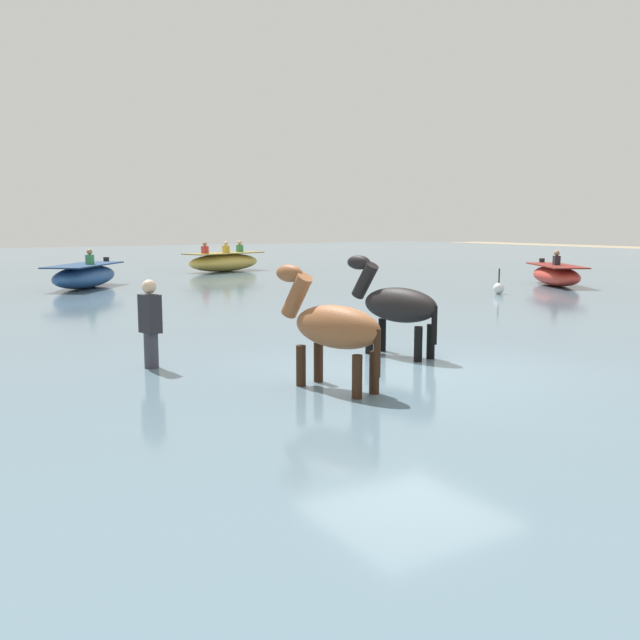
% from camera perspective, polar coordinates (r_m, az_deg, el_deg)
% --- Properties ---
extents(ground_plane, '(120.00, 120.00, 0.00)m').
position_cam_1_polar(ground_plane, '(9.82, 7.33, -6.29)').
color(ground_plane, gray).
extents(water_surface, '(90.00, 90.00, 0.38)m').
position_cam_1_polar(water_surface, '(18.53, -12.43, 0.90)').
color(water_surface, slate).
rests_on(water_surface, ground).
extents(horse_lead_chestnut, '(0.78, 1.74, 1.88)m').
position_cam_1_polar(horse_lead_chestnut, '(8.46, 1.03, -0.83)').
color(horse_lead_chestnut, brown).
rests_on(horse_lead_chestnut, ground).
extents(horse_trailing_black, '(0.78, 1.75, 1.90)m').
position_cam_1_polar(horse_trailing_black, '(10.67, 6.27, 1.02)').
color(horse_trailing_black, black).
rests_on(horse_trailing_black, ground).
extents(boat_near_starboard, '(3.22, 3.70, 1.22)m').
position_cam_1_polar(boat_near_starboard, '(23.16, -18.76, 3.45)').
color(boat_near_starboard, '#28518E').
rests_on(boat_near_starboard, water_surface).
extents(boat_far_inshore, '(2.69, 3.35, 1.15)m').
position_cam_1_polar(boat_far_inshore, '(24.06, 18.82, 3.51)').
color(boat_far_inshore, '#BC382D').
rests_on(boat_far_inshore, water_surface).
extents(boat_mid_outer, '(3.96, 2.52, 1.27)m').
position_cam_1_polar(boat_mid_outer, '(29.77, -7.88, 4.76)').
color(boat_mid_outer, gold).
rests_on(boat_mid_outer, water_surface).
extents(person_spectator_far, '(0.26, 0.36, 1.63)m').
position_cam_1_polar(person_spectator_far, '(10.02, -13.74, -1.09)').
color(person_spectator_far, '#383842').
rests_on(person_spectator_far, ground).
extents(channel_buoy, '(0.32, 0.32, 0.73)m').
position_cam_1_polar(channel_buoy, '(20.69, 14.47, 2.55)').
color(channel_buoy, silver).
rests_on(channel_buoy, water_surface).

